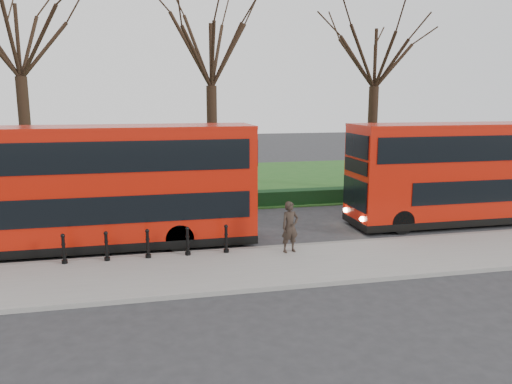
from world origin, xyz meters
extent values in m
plane|color=#28282B|center=(0.00, 0.00, 0.00)|extent=(120.00, 120.00, 0.00)
cube|color=gray|center=(0.00, -3.00, 0.07)|extent=(60.00, 4.00, 0.15)
cube|color=slate|center=(0.00, -1.00, 0.07)|extent=(60.00, 0.25, 0.16)
cube|color=#1E4F1A|center=(0.00, 15.00, 0.03)|extent=(60.00, 18.00, 0.06)
cube|color=black|center=(0.00, 6.80, 0.40)|extent=(60.00, 0.90, 0.80)
cube|color=yellow|center=(0.00, -0.70, 0.01)|extent=(60.00, 0.10, 0.01)
cube|color=yellow|center=(0.00, -0.50, 0.01)|extent=(60.00, 0.10, 0.01)
cylinder|color=black|center=(-8.00, 10.00, 3.41)|extent=(0.60, 0.60, 6.83)
cylinder|color=black|center=(2.00, 10.00, 3.20)|extent=(0.60, 0.60, 6.41)
cylinder|color=black|center=(12.00, 10.00, 3.20)|extent=(0.60, 0.60, 6.41)
cylinder|color=black|center=(-4.71, -1.35, 0.65)|extent=(0.15, 0.15, 1.00)
cylinder|color=black|center=(-3.31, -1.35, 0.65)|extent=(0.15, 0.15, 1.00)
cylinder|color=black|center=(-1.91, -1.35, 0.65)|extent=(0.15, 0.15, 1.00)
cylinder|color=black|center=(-0.50, -1.35, 0.65)|extent=(0.15, 0.15, 1.00)
cylinder|color=black|center=(0.90, -1.35, 0.65)|extent=(0.15, 0.15, 1.00)
cube|color=#AC1507|center=(-3.60, 0.78, 2.53)|extent=(11.73, 2.67, 4.32)
cube|color=black|center=(-3.60, 0.78, 0.32)|extent=(11.75, 2.69, 0.32)
cube|color=black|center=(-2.74, -0.57, 1.76)|extent=(9.38, 0.04, 1.01)
cube|color=black|center=(-3.60, -0.57, 3.68)|extent=(11.09, 0.04, 1.12)
cylinder|color=black|center=(-0.72, -0.40, 0.53)|extent=(1.07, 0.32, 1.07)
cylinder|color=black|center=(-0.72, 1.95, 0.53)|extent=(1.07, 0.32, 1.07)
cube|color=#AC1507|center=(12.80, 1.17, 2.48)|extent=(11.49, 2.61, 4.23)
cube|color=black|center=(12.80, 1.17, 0.31)|extent=(11.51, 2.63, 0.31)
cube|color=black|center=(13.63, -0.15, 1.72)|extent=(9.19, 0.04, 0.99)
cube|color=black|center=(12.80, -0.15, 3.60)|extent=(10.87, 0.04, 1.10)
cube|color=black|center=(7.03, 1.17, 2.82)|extent=(0.06, 2.30, 0.57)
cylinder|color=black|center=(8.72, 0.02, 0.52)|extent=(1.04, 0.31, 1.04)
cylinder|color=black|center=(8.72, 2.32, 0.52)|extent=(1.04, 0.31, 1.04)
cylinder|color=black|center=(15.62, 2.32, 0.52)|extent=(1.04, 0.31, 1.04)
imported|color=#2B211B|center=(3.20, -1.79, 1.09)|extent=(0.77, 0.60, 1.89)
camera|label=1|loc=(-1.92, -18.73, 5.75)|focal=35.00mm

